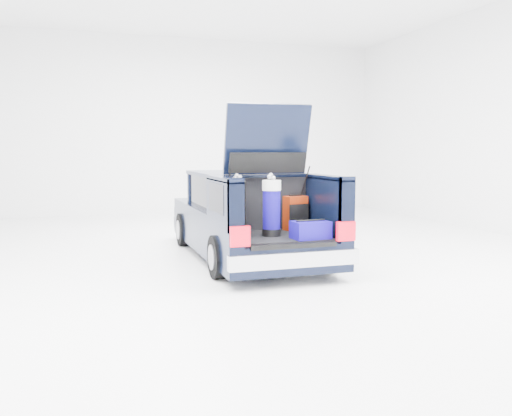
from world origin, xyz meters
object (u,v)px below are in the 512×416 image
object	(u,v)px
red_suitcase	(296,213)
blue_golf_bag	(272,207)
black_golf_bag	(238,207)
car	(245,217)
blue_duffel	(311,230)

from	to	relation	value
red_suitcase	blue_golf_bag	bearing A→B (deg)	-153.18
black_golf_bag	blue_golf_bag	distance (m)	0.51
car	red_suitcase	world-z (taller)	car
blue_duffel	red_suitcase	bearing A→B (deg)	78.79
red_suitcase	black_golf_bag	size ratio (longest dim) A/B	0.63
red_suitcase	blue_duffel	size ratio (longest dim) A/B	1.05
car	blue_duffel	bearing A→B (deg)	-80.50
black_golf_bag	blue_duffel	world-z (taller)	black_golf_bag
red_suitcase	black_golf_bag	xyz separation A→B (m)	(-0.94, -0.12, 0.13)
blue_golf_bag	car	bearing A→B (deg)	67.64
blue_golf_bag	blue_duffel	bearing A→B (deg)	-60.86
black_golf_bag	blue_golf_bag	size ratio (longest dim) A/B	0.97
red_suitcase	blue_golf_bag	world-z (taller)	blue_golf_bag
car	blue_golf_bag	size ratio (longest dim) A/B	5.24
blue_golf_bag	blue_duffel	xyz separation A→B (m)	(0.43, -0.38, -0.28)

